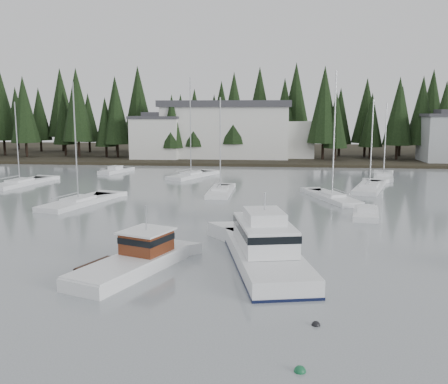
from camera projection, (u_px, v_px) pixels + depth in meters
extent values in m
cube|color=black|center=(254.00, 154.00, 112.09)|extent=(240.00, 54.00, 1.00)
cube|color=silver|center=(157.00, 139.00, 95.49)|extent=(9.00, 7.00, 7.50)
cube|color=#38383D|center=(156.00, 117.00, 94.85)|extent=(9.54, 7.42, 0.50)
cube|color=#38383D|center=(156.00, 114.00, 94.75)|extent=(4.95, 3.85, 0.80)
cube|color=silver|center=(226.00, 132.00, 96.96)|extent=(24.00, 10.00, 10.00)
cube|color=#38383D|center=(226.00, 104.00, 96.11)|extent=(25.00, 11.00, 1.20)
cube|color=silver|center=(287.00, 139.00, 97.99)|extent=(10.00, 8.00, 7.00)
cube|color=white|center=(130.00, 271.00, 29.55)|extent=(5.86, 9.14, 1.25)
cube|color=white|center=(130.00, 260.00, 29.44)|extent=(5.74, 8.96, 0.12)
cube|color=#502110|center=(147.00, 242.00, 30.86)|extent=(3.16, 3.29, 1.35)
cube|color=white|center=(146.00, 231.00, 30.74)|extent=(3.56, 3.72, 0.12)
cube|color=black|center=(147.00, 238.00, 30.82)|extent=(3.23, 3.35, 0.39)
cylinder|color=#A5A8AD|center=(146.00, 218.00, 30.61)|extent=(0.08, 0.08, 1.54)
cube|color=black|center=(98.00, 268.00, 30.66)|extent=(2.20, 3.30, 0.53)
cube|color=white|center=(266.00, 263.00, 30.93)|extent=(6.16, 12.57, 1.75)
cube|color=black|center=(266.00, 265.00, 30.95)|extent=(6.21, 12.64, 0.24)
cube|color=white|center=(264.00, 234.00, 31.24)|extent=(4.30, 6.77, 1.59)
cube|color=black|center=(264.00, 228.00, 31.18)|extent=(4.38, 6.84, 0.44)
cube|color=white|center=(264.00, 216.00, 31.06)|extent=(2.84, 3.53, 0.71)
cylinder|color=#A5A8AD|center=(265.00, 202.00, 30.92)|extent=(0.10, 0.10, 1.21)
cube|color=white|center=(79.00, 205.00, 51.17)|extent=(5.49, 10.34, 1.05)
cube|color=white|center=(78.00, 198.00, 51.06)|extent=(2.90, 3.80, 0.30)
cylinder|color=#A5A8AD|center=(76.00, 142.00, 50.13)|extent=(0.14, 0.14, 11.83)
cube|color=white|center=(20.00, 185.00, 64.60)|extent=(4.61, 10.10, 1.05)
cube|color=white|center=(20.00, 180.00, 64.50)|extent=(2.60, 3.62, 0.30)
cylinder|color=#A5A8AD|center=(17.00, 142.00, 63.70)|extent=(0.14, 0.14, 10.12)
cube|color=white|center=(220.00, 194.00, 57.86)|extent=(2.56, 8.34, 1.05)
cube|color=white|center=(220.00, 188.00, 57.76)|extent=(1.77, 2.84, 0.30)
cylinder|color=#A5A8AD|center=(220.00, 144.00, 56.93)|extent=(0.14, 0.14, 10.51)
cube|color=white|center=(332.00, 200.00, 53.92)|extent=(5.50, 9.75, 1.05)
cube|color=white|center=(332.00, 194.00, 53.81)|extent=(2.70, 3.61, 0.30)
cylinder|color=#A5A8AD|center=(334.00, 134.00, 52.78)|extent=(0.14, 0.14, 13.10)
cube|color=white|center=(383.00, 178.00, 71.38)|extent=(4.44, 9.71, 1.05)
cube|color=white|center=(384.00, 174.00, 71.27)|extent=(2.42, 3.49, 0.30)
cylinder|color=#A5A8AD|center=(385.00, 139.00, 70.48)|extent=(0.14, 0.14, 10.08)
cube|color=white|center=(191.00, 177.00, 72.19)|extent=(6.20, 9.32, 1.05)
cube|color=white|center=(191.00, 173.00, 72.08)|extent=(3.00, 3.57, 0.30)
cylinder|color=#A5A8AD|center=(190.00, 126.00, 71.01)|extent=(0.14, 0.14, 13.65)
cube|color=white|center=(369.00, 190.00, 60.94)|extent=(5.93, 11.18, 1.05)
cube|color=white|center=(370.00, 184.00, 60.84)|extent=(2.99, 4.10, 0.30)
cylinder|color=#A5A8AD|center=(372.00, 143.00, 60.03)|extent=(0.14, 0.14, 10.35)
cube|color=white|center=(366.00, 216.00, 45.17)|extent=(3.13, 5.72, 0.90)
cube|color=white|center=(366.00, 209.00, 45.05)|extent=(1.78, 1.97, 0.55)
cube|color=white|center=(116.00, 172.00, 77.59)|extent=(4.03, 6.59, 0.90)
cube|color=white|center=(115.00, 168.00, 77.47)|extent=(2.04, 2.36, 0.55)
sphere|color=#145933|center=(300.00, 372.00, 18.36)|extent=(0.45, 0.45, 0.45)
sphere|color=black|center=(316.00, 325.00, 22.32)|extent=(0.39, 0.39, 0.39)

